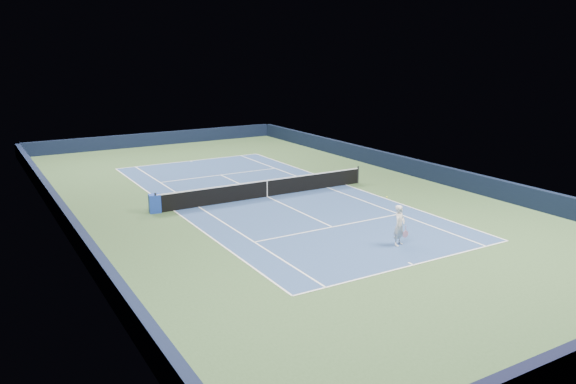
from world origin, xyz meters
TOP-DOWN VIEW (x-y plane):
  - ground at (0.00, 0.00)m, footprint 40.00×40.00m
  - wall_far at (0.00, 19.82)m, footprint 22.00×0.35m
  - wall_right at (10.82, 0.00)m, footprint 0.35×40.00m
  - wall_left at (-10.82, 0.00)m, footprint 0.35×40.00m
  - court_surface at (0.00, 0.00)m, footprint 10.97×23.77m
  - baseline_far at (0.00, 11.88)m, footprint 10.97×0.08m
  - baseline_near at (0.00, -11.88)m, footprint 10.97×0.08m
  - sideline_doubles_right at (5.49, 0.00)m, footprint 0.08×23.77m
  - sideline_doubles_left at (-5.49, 0.00)m, footprint 0.08×23.77m
  - sideline_singles_right at (4.12, 0.00)m, footprint 0.08×23.77m
  - sideline_singles_left at (-4.12, 0.00)m, footprint 0.08×23.77m
  - service_line_far at (0.00, 6.40)m, footprint 8.23×0.08m
  - service_line_near at (0.00, -6.40)m, footprint 8.23×0.08m
  - center_service_line at (0.00, 0.00)m, footprint 0.08×12.80m
  - center_mark_far at (0.00, 11.73)m, footprint 0.08×0.30m
  - center_mark_near at (0.00, -11.73)m, footprint 0.08×0.30m
  - tennis_net at (0.00, 0.00)m, footprint 12.90×0.10m
  - sponsor_cube at (-6.40, 0.21)m, footprint 0.66×0.61m
  - tennis_player at (1.02, -9.86)m, footprint 0.85×1.35m

SIDE VIEW (x-z plane):
  - ground at x=0.00m, z-range 0.00..0.00m
  - court_surface at x=0.00m, z-range 0.00..0.01m
  - baseline_far at x=0.00m, z-range 0.01..0.01m
  - baseline_near at x=0.00m, z-range 0.01..0.01m
  - sideline_doubles_right at x=5.49m, z-range 0.01..0.01m
  - sideline_doubles_left at x=-5.49m, z-range 0.01..0.01m
  - sideline_singles_right at x=4.12m, z-range 0.01..0.01m
  - sideline_singles_left at x=-4.12m, z-range 0.01..0.01m
  - service_line_far at x=0.00m, z-range 0.01..0.01m
  - service_line_near at x=0.00m, z-range 0.01..0.01m
  - center_service_line at x=0.00m, z-range 0.01..0.01m
  - center_mark_far at x=0.00m, z-range 0.01..0.01m
  - center_mark_near at x=0.00m, z-range 0.01..0.01m
  - sponsor_cube at x=-6.40m, z-range 0.00..0.94m
  - tennis_net at x=0.00m, z-range -0.03..1.04m
  - wall_far at x=0.00m, z-range 0.00..1.10m
  - wall_right at x=10.82m, z-range 0.00..1.10m
  - wall_left at x=-10.82m, z-range 0.00..1.10m
  - tennis_player at x=1.02m, z-range -0.07..1.84m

